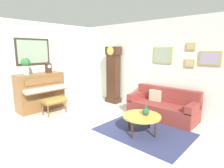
% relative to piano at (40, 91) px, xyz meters
% --- Properties ---
extents(ground_plane, '(6.40, 6.00, 0.10)m').
position_rel_piano_xyz_m(ground_plane, '(2.23, 0.07, -0.65)').
color(ground_plane, beige).
extents(wall_left, '(0.13, 4.90, 2.80)m').
position_rel_piano_xyz_m(wall_left, '(-0.37, 0.06, 0.81)').
color(wall_left, silver).
rests_on(wall_left, ground_plane).
extents(wall_back, '(5.30, 0.13, 2.80)m').
position_rel_piano_xyz_m(wall_back, '(2.25, 2.46, 0.81)').
color(wall_back, silver).
rests_on(wall_back, ground_plane).
extents(area_rug, '(2.10, 1.50, 0.01)m').
position_rel_piano_xyz_m(area_rug, '(3.41, 0.80, -0.59)').
color(area_rug, navy).
rests_on(area_rug, ground_plane).
extents(piano, '(0.87, 1.44, 1.18)m').
position_rel_piano_xyz_m(piano, '(0.00, 0.00, 0.00)').
color(piano, brown).
rests_on(piano, ground_plane).
extents(piano_bench, '(0.42, 0.70, 0.48)m').
position_rel_piano_xyz_m(piano_bench, '(0.74, 0.05, -0.19)').
color(piano_bench, brown).
rests_on(piano_bench, ground_plane).
extents(grandfather_clock, '(0.52, 0.34, 2.03)m').
position_rel_piano_xyz_m(grandfather_clock, '(1.21, 2.17, 0.37)').
color(grandfather_clock, '#3D2316').
rests_on(grandfather_clock, ground_plane).
extents(couch, '(1.90, 0.80, 0.84)m').
position_rel_piano_xyz_m(couch, '(3.27, 1.97, -0.28)').
color(couch, maroon).
rests_on(couch, ground_plane).
extents(coffee_table, '(0.88, 0.88, 0.43)m').
position_rel_piano_xyz_m(coffee_table, '(3.39, 0.72, -0.20)').
color(coffee_table, gold).
rests_on(coffee_table, ground_plane).
extents(mantel_clock, '(0.13, 0.18, 0.38)m').
position_rel_piano_xyz_m(mantel_clock, '(0.00, 0.33, 0.75)').
color(mantel_clock, '#3D2316').
rests_on(mantel_clock, piano).
extents(flower_vase, '(0.26, 0.26, 0.58)m').
position_rel_piano_xyz_m(flower_vase, '(0.00, -0.39, 0.90)').
color(flower_vase, silver).
rests_on(flower_vase, piano).
extents(green_jug, '(0.17, 0.17, 0.24)m').
position_rel_piano_xyz_m(green_jug, '(3.45, 0.79, -0.08)').
color(green_jug, '#234C33').
rests_on(green_jug, coffee_table).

